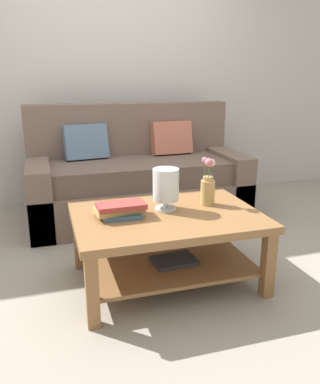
{
  "coord_description": "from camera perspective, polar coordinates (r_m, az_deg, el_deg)",
  "views": [
    {
      "loc": [
        -0.74,
        -2.62,
        1.32
      ],
      "look_at": [
        -0.02,
        -0.22,
        0.58
      ],
      "focal_mm": 36.75,
      "sensor_mm": 36.0,
      "label": 1
    }
  ],
  "objects": [
    {
      "name": "back_wall",
      "position": [
        4.34,
        -7.29,
        16.86
      ],
      "size": [
        6.4,
        0.12,
        2.7
      ],
      "primitive_type": "cube",
      "color": "#BCB7B2",
      "rests_on": "ground"
    },
    {
      "name": "coffee_table",
      "position": [
        2.55,
        1.0,
        -5.86
      ],
      "size": [
        1.18,
        0.84,
        0.48
      ],
      "color": "olive",
      "rests_on": "ground"
    },
    {
      "name": "couch",
      "position": [
        3.78,
        -3.43,
        1.89
      ],
      "size": [
        1.99,
        0.9,
        1.06
      ],
      "color": "brown",
      "rests_on": "ground"
    },
    {
      "name": "book_stack_main",
      "position": [
        2.45,
        -5.76,
        -2.55
      ],
      "size": [
        0.32,
        0.21,
        0.09
      ],
      "color": "#3D6075",
      "rests_on": "coffee_table"
    },
    {
      "name": "glass_hurricane_vase",
      "position": [
        2.54,
        0.83,
        0.87
      ],
      "size": [
        0.17,
        0.17,
        0.27
      ],
      "color": "silver",
      "rests_on": "coffee_table"
    },
    {
      "name": "ground_plane",
      "position": [
        3.03,
        -0.93,
        -9.28
      ],
      "size": [
        10.0,
        10.0,
        0.0
      ],
      "primitive_type": "plane",
      "color": "gray"
    },
    {
      "name": "flower_pitcher",
      "position": [
        2.66,
        6.96,
        0.83
      ],
      "size": [
        0.1,
        0.1,
        0.32
      ],
      "color": "tan",
      "rests_on": "coffee_table"
    }
  ]
}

